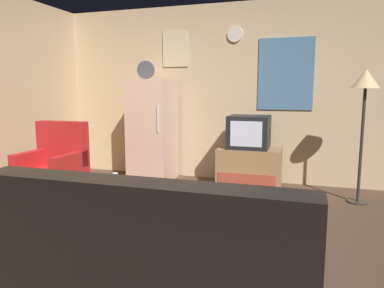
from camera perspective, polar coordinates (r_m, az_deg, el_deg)
The scene contains 13 objects.
ground_plane at distance 3.43m, azimuth -5.20°, elevation -14.62°, with size 12.00×12.00×0.00m, color #4C3828.
wall_with_art at distance 5.50m, azimuth 4.74°, elevation 8.03°, with size 5.20×0.12×2.60m.
fridge at distance 5.41m, azimuth -6.31°, elevation 2.15°, with size 0.60×0.62×1.77m.
tv_stand at distance 5.01m, azimuth 9.07°, elevation -3.86°, with size 0.84×0.53×0.57m.
crt_tv at distance 4.93m, azimuth 9.01°, elevation 1.90°, with size 0.54×0.51×0.44m.
standing_lamp at distance 4.67m, azimuth 25.74°, elevation 7.80°, with size 0.32×0.32×1.59m.
coffee_table at distance 3.63m, azimuth -10.88°, elevation -9.71°, with size 0.72×0.72×0.44m.
wine_glass at distance 3.41m, azimuth -12.05°, elevation -5.72°, with size 0.05×0.05×0.15m, color silver.
mug_ceramic_white at distance 3.40m, azimuth -13.91°, elevation -6.36°, with size 0.08×0.08×0.09m, color silver.
mug_ceramic_tan at distance 3.55m, azimuth -9.95°, elevation -5.59°, with size 0.08×0.08×0.09m, color tan.
remote_control at distance 3.51m, azimuth -13.84°, elevation -6.48°, with size 0.15×0.04×0.02m, color black.
armchair at distance 4.78m, azimuth -21.07°, elevation -4.27°, with size 0.68×0.68×0.96m.
couch at distance 2.14m, azimuth -5.70°, elevation -20.33°, with size 1.70×0.80×0.92m.
Camera 1 is at (1.24, -2.91, 1.34)m, focal length 33.69 mm.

